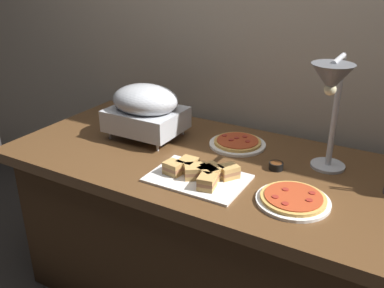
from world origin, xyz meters
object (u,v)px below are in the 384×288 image
(heat_lamp, at_px, (332,90))
(sauce_cup_far, at_px, (276,166))
(sauce_cup_near, at_px, (146,115))
(pizza_plate_center, at_px, (238,143))
(pizza_plate_front, at_px, (293,199))
(chafing_dish, at_px, (146,108))
(sandwich_platter, at_px, (200,174))

(heat_lamp, height_order, sauce_cup_far, heat_lamp)
(sauce_cup_near, bearing_deg, heat_lamp, -13.09)
(heat_lamp, distance_m, pizza_plate_center, 0.56)
(pizza_plate_front, bearing_deg, chafing_dish, 163.74)
(chafing_dish, xyz_separation_m, sauce_cup_near, (-0.15, 0.21, -0.13))
(chafing_dish, height_order, pizza_plate_center, chafing_dish)
(sandwich_platter, xyz_separation_m, sauce_cup_near, (-0.59, 0.46, -0.00))
(heat_lamp, relative_size, sauce_cup_far, 8.08)
(pizza_plate_front, relative_size, pizza_plate_center, 1.02)
(pizza_plate_front, xyz_separation_m, sandwich_platter, (-0.37, -0.02, 0.01))
(chafing_dish, distance_m, sandwich_platter, 0.51)
(sauce_cup_far, bearing_deg, pizza_plate_front, -57.12)
(chafing_dish, height_order, sauce_cup_far, chafing_dish)
(sauce_cup_near, bearing_deg, pizza_plate_center, -8.44)
(sandwich_platter, bearing_deg, chafing_dish, 150.07)
(pizza_plate_center, distance_m, sandwich_platter, 0.37)
(chafing_dish, distance_m, pizza_plate_front, 0.84)
(pizza_plate_front, height_order, sauce_cup_near, sauce_cup_near)
(sauce_cup_near, distance_m, sauce_cup_far, 0.85)
(pizza_plate_front, xyz_separation_m, sauce_cup_near, (-0.95, 0.44, 0.01))
(pizza_plate_center, xyz_separation_m, sandwich_platter, (0.01, -0.37, 0.01))
(heat_lamp, distance_m, sauce_cup_far, 0.39)
(sandwich_platter, bearing_deg, sauce_cup_near, 142.03)
(heat_lamp, distance_m, sandwich_platter, 0.58)
(chafing_dish, relative_size, pizza_plate_front, 1.30)
(chafing_dish, xyz_separation_m, pizza_plate_center, (0.43, 0.12, -0.13))
(chafing_dish, relative_size, sandwich_platter, 0.91)
(pizza_plate_center, distance_m, sauce_cup_near, 0.59)
(sandwich_platter, height_order, sauce_cup_near, sandwich_platter)
(chafing_dish, relative_size, sauce_cup_far, 5.83)
(heat_lamp, xyz_separation_m, pizza_plate_front, (-0.04, -0.21, -0.35))
(chafing_dish, relative_size, sauce_cup_near, 5.43)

